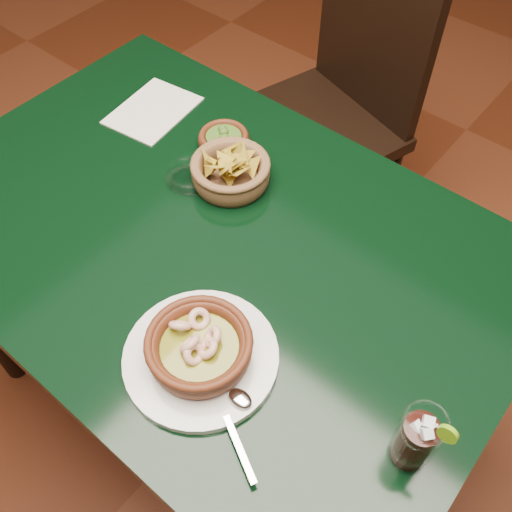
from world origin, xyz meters
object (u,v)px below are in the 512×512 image
Objects in this scene: dining_chair at (330,108)px; chip_basket at (231,171)px; shrimp_plate at (200,350)px; cola_drink at (416,439)px; dining_table at (210,263)px.

dining_chair is 4.96× the size of chip_basket.
shrimp_plate is 0.41m from chip_basket.
chip_basket is 1.32× the size of cola_drink.
dining_table is at bearing -75.66° from dining_chair.
dining_table is 3.68× the size of shrimp_plate.
chip_basket is at bearing 124.28° from shrimp_plate.
dining_table is at bearing 130.82° from shrimp_plate.
chip_basket is at bearing 155.42° from cola_drink.
shrimp_plate is 1.68× the size of chip_basket.
cola_drink is (0.70, -0.84, 0.28)m from dining_chair.
shrimp_plate is (0.36, -0.91, 0.25)m from dining_chair.
dining_chair is 6.57× the size of cola_drink.
cola_drink reaches higher than dining_table.
cola_drink is (0.57, -0.26, 0.03)m from chip_basket.
chip_basket is (0.13, -0.58, 0.25)m from dining_chair.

